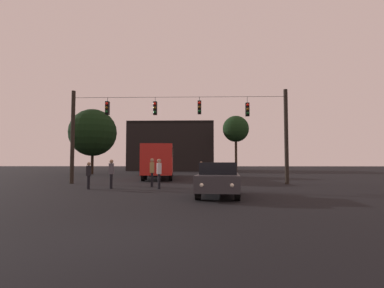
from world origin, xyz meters
TOP-DOWN VIEW (x-y plane):
  - ground_plane at (0.00, 24.50)m, footprint 168.00×168.00m
  - overhead_signal_span at (-0.03, 15.55)m, footprint 15.56×0.44m
  - city_bus at (-2.35, 22.92)m, footprint 3.44×11.18m
  - car_near_right at (2.40, 7.75)m, footprint 2.18×4.46m
  - pedestrian_crossing_left at (1.62, 15.43)m, footprint 0.25×0.37m
  - pedestrian_crossing_center at (-3.61, 11.55)m, footprint 0.28×0.39m
  - pedestrian_crossing_right at (-1.42, 12.76)m, footprint 0.26×0.37m
  - pedestrian_near_bus at (-0.79, 11.38)m, footprint 0.32×0.40m
  - pedestrian_trailing at (-4.78, 11.13)m, footprint 0.31×0.40m
  - corner_building at (-3.72, 52.48)m, footprint 15.05×13.32m
  - tree_left_silhouette at (7.26, 43.25)m, footprint 4.24×4.24m
  - tree_behind_building at (-12.28, 32.56)m, footprint 6.03×6.03m

SIDE VIEW (x-z plane):
  - ground_plane at x=0.00m, z-range 0.00..0.00m
  - car_near_right at x=2.40m, z-range 0.04..1.56m
  - pedestrian_trailing at x=-4.78m, z-range 0.09..1.62m
  - pedestrian_crossing_left at x=1.62m, z-range 0.09..1.67m
  - pedestrian_crossing_center at x=-3.61m, z-range 0.11..1.80m
  - pedestrian_near_bus at x=-0.79m, z-range 0.12..1.83m
  - pedestrian_crossing_right at x=-1.42m, z-range 0.12..1.89m
  - city_bus at x=-2.35m, z-range 0.37..3.37m
  - overhead_signal_span at x=-0.03m, z-range 0.59..7.29m
  - corner_building at x=-3.72m, z-range 0.00..8.68m
  - tree_behind_building at x=-12.28m, z-range 1.15..9.49m
  - tree_left_silhouette at x=7.26m, z-range 2.35..11.39m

